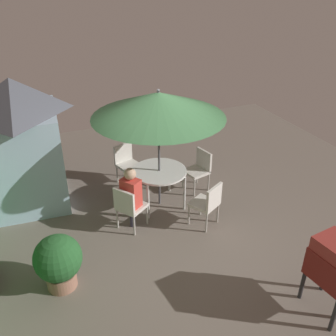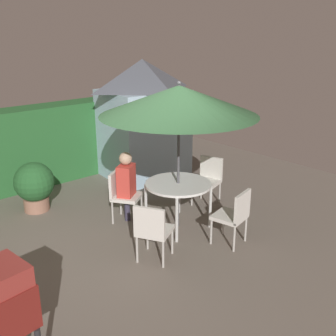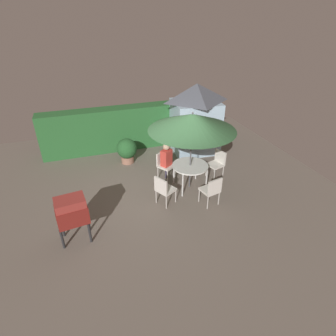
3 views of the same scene
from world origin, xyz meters
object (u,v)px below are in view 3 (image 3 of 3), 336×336
(garden_shed, at_px, (195,118))
(chair_far_side, at_px, (164,189))
(chair_toward_hedge, at_px, (212,189))
(chair_toward_house, at_px, (217,162))
(person_in_red, at_px, (166,157))
(patio_table, at_px, (190,167))
(patio_umbrella, at_px, (192,122))
(bbq_grill, at_px, (72,211))
(chair_near_shed, at_px, (164,163))
(potted_plant_by_shed, at_px, (127,150))

(garden_shed, xyz_separation_m, chair_far_side, (-2.23, -3.01, -0.82))
(chair_toward_hedge, height_order, chair_toward_house, same)
(garden_shed, height_order, person_in_red, garden_shed)
(patio_table, height_order, chair_toward_hedge, chair_toward_hedge)
(garden_shed, bearing_deg, chair_far_side, -126.49)
(patio_umbrella, relative_size, bbq_grill, 2.09)
(chair_near_shed, height_order, potted_plant_by_shed, potted_plant_by_shed)
(patio_table, xyz_separation_m, bbq_grill, (-3.47, -1.23, 0.13))
(garden_shed, distance_m, patio_table, 2.79)
(chair_near_shed, xyz_separation_m, person_in_red, (0.05, -0.07, 0.26))
(garden_shed, xyz_separation_m, potted_plant_by_shed, (-2.73, -0.20, -0.83))
(patio_table, distance_m, potted_plant_by_shed, 2.72)
(chair_toward_house, relative_size, person_in_red, 0.71)
(chair_near_shed, height_order, chair_far_side, same)
(person_in_red, bearing_deg, patio_table, -55.91)
(patio_umbrella, distance_m, bbq_grill, 3.91)
(chair_far_side, bearing_deg, person_in_red, 68.86)
(chair_toward_hedge, bearing_deg, garden_shed, 74.39)
(patio_umbrella, height_order, chair_toward_hedge, patio_umbrella)
(chair_near_shed, bearing_deg, chair_far_side, -108.40)
(patio_umbrella, bearing_deg, chair_near_shed, 124.09)
(chair_toward_hedge, xyz_separation_m, person_in_red, (-0.75, 1.79, 0.26))
(chair_toward_house, bearing_deg, chair_toward_hedge, -122.87)
(chair_far_side, xyz_separation_m, chair_toward_house, (2.15, 0.92, 0.00))
(garden_shed, relative_size, chair_near_shed, 2.91)
(garden_shed, distance_m, bbq_grill, 5.96)
(chair_near_shed, xyz_separation_m, potted_plant_by_shed, (-0.97, 1.41, -0.01))
(patio_umbrella, distance_m, potted_plant_by_shed, 3.18)
(chair_far_side, height_order, chair_toward_hedge, same)
(chair_near_shed, relative_size, chair_far_side, 1.00)
(chair_far_side, bearing_deg, patio_table, 29.00)
(patio_umbrella, relative_size, potted_plant_by_shed, 2.71)
(chair_near_shed, height_order, chair_toward_house, same)
(garden_shed, relative_size, potted_plant_by_shed, 2.83)
(bbq_grill, bearing_deg, chair_toward_hedge, 3.21)
(patio_table, relative_size, person_in_red, 0.88)
(garden_shed, height_order, chair_near_shed, garden_shed)
(garden_shed, bearing_deg, chair_toward_house, -92.16)
(patio_umbrella, bearing_deg, bbq_grill, -160.40)
(chair_far_side, bearing_deg, chair_toward_hedge, -19.98)
(patio_umbrella, height_order, chair_near_shed, patio_umbrella)
(chair_toward_hedge, bearing_deg, patio_umbrella, 102.74)
(chair_near_shed, relative_size, chair_toward_hedge, 1.00)
(chair_far_side, distance_m, person_in_red, 1.45)
(chair_near_shed, distance_m, potted_plant_by_shed, 1.71)
(patio_umbrella, height_order, chair_far_side, patio_umbrella)
(potted_plant_by_shed, height_order, person_in_red, person_in_red)
(chair_toward_house, xyz_separation_m, person_in_red, (-1.64, 0.41, 0.26))
(bbq_grill, relative_size, chair_toward_hedge, 1.33)
(chair_far_side, height_order, person_in_red, person_in_red)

